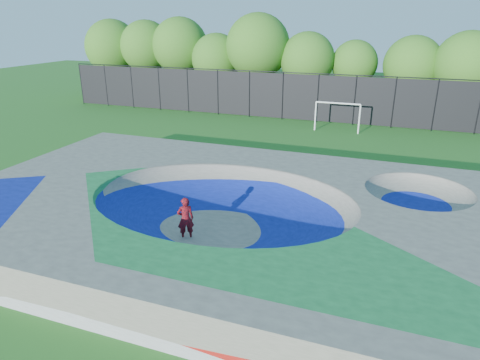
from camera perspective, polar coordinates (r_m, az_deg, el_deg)
name	(u,v)px	position (r m, az deg, el deg)	size (l,w,h in m)	color
ground	(222,230)	(17.91, -2.40, -6.62)	(120.00, 120.00, 0.00)	#205E1A
skate_deck	(222,213)	(17.58, -2.43, -4.45)	(22.00, 14.00, 1.50)	gray
skater	(186,219)	(16.89, -7.27, -5.15)	(0.66, 0.43, 1.80)	#B70E19
skateboard	(187,239)	(17.28, -7.14, -7.76)	(0.78, 0.22, 0.05)	black
soccer_goal	(337,112)	(33.79, 12.87, 8.89)	(3.44, 0.12, 2.27)	white
fence	(318,97)	(36.71, 10.33, 10.81)	(48.09, 0.09, 4.04)	black
treeline	(279,54)	(42.21, 5.20, 16.39)	(52.66, 7.33, 8.80)	#4F3727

